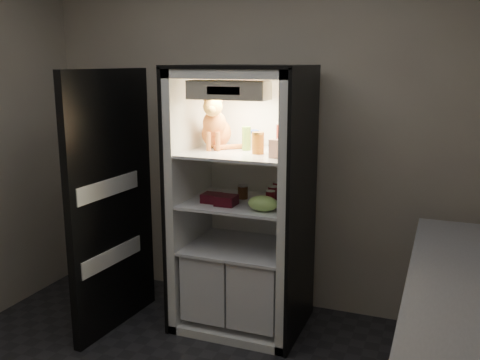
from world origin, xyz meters
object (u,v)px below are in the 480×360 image
object	(u,v)px
tabby_cat	(216,127)
grape_bag	(263,203)
cream_carton	(275,149)
soda_can_b	(273,195)
berry_box_left	(212,198)
soda_can_c	(270,199)
soda_can_a	(277,190)
salsa_jar	(258,143)
refrigerator	(244,219)
berry_box_right	(226,200)
parmesan_shaker	(246,138)
mayo_tub	(253,139)
condiment_jar	(243,192)
pepper_jar	(285,137)

from	to	relation	value
tabby_cat	grape_bag	size ratio (longest dim) A/B	2.01
cream_carton	soda_can_b	size ratio (longest dim) A/B	0.93
grape_bag	berry_box_left	world-z (taller)	grape_bag
soda_can_c	tabby_cat	bearing A→B (deg)	160.66
soda_can_c	soda_can_a	bearing A→B (deg)	96.20
salsa_jar	soda_can_c	xyz separation A→B (m)	(0.11, -0.06, -0.36)
refrigerator	grape_bag	world-z (taller)	refrigerator
refrigerator	berry_box_right	size ratio (longest dim) A/B	14.04
parmesan_shaker	cream_carton	size ratio (longest dim) A/B	1.39
soda_can_c	cream_carton	bearing A→B (deg)	-45.05
mayo_tub	cream_carton	world-z (taller)	mayo_tub
salsa_jar	soda_can_b	size ratio (longest dim) A/B	1.15
tabby_cat	berry_box_right	bearing A→B (deg)	-67.17
parmesan_shaker	soda_can_c	xyz separation A→B (m)	(0.23, -0.17, -0.37)
parmesan_shaker	salsa_jar	world-z (taller)	parmesan_shaker
salsa_jar	cream_carton	world-z (taller)	salsa_jar
tabby_cat	soda_can_b	size ratio (longest dim) A/B	3.21
condiment_jar	berry_box_right	xyz separation A→B (m)	(-0.04, -0.21, -0.02)
soda_can_b	soda_can_c	xyz separation A→B (m)	(0.01, -0.09, -0.00)
refrigerator	mayo_tub	bearing A→B (deg)	79.33
tabby_cat	berry_box_left	bearing A→B (deg)	-92.05
refrigerator	pepper_jar	size ratio (longest dim) A/B	9.09
parmesan_shaker	cream_carton	world-z (taller)	parmesan_shaker
mayo_tub	grape_bag	distance (m)	0.55
cream_carton	berry_box_left	distance (m)	0.60
soda_can_b	berry_box_left	distance (m)	0.43
soda_can_a	soda_can_b	world-z (taller)	soda_can_b
salsa_jar	soda_can_a	size ratio (longest dim) A/B	1.18
parmesan_shaker	pepper_jar	size ratio (longest dim) A/B	0.80
pepper_jar	grape_bag	world-z (taller)	pepper_jar
tabby_cat	salsa_jar	world-z (taller)	tabby_cat
cream_carton	mayo_tub	bearing A→B (deg)	130.68
soda_can_a	mayo_tub	bearing A→B (deg)	170.86
tabby_cat	soda_can_a	size ratio (longest dim) A/B	3.28
pepper_jar	berry_box_right	bearing A→B (deg)	-145.34
berry_box_left	soda_can_c	bearing A→B (deg)	1.54
pepper_jar	soda_can_a	bearing A→B (deg)	142.26
parmesan_shaker	soda_can_b	world-z (taller)	parmesan_shaker
pepper_jar	condiment_jar	distance (m)	0.50
berry_box_right	salsa_jar	bearing A→B (deg)	28.56
soda_can_b	condiment_jar	distance (m)	0.26
refrigerator	cream_carton	world-z (taller)	refrigerator
mayo_tub	soda_can_c	bearing A→B (deg)	-50.02
parmesan_shaker	pepper_jar	bearing A→B (deg)	4.59
salsa_jar	soda_can_a	xyz separation A→B (m)	(0.08, 0.18, -0.36)
cream_carton	condiment_jar	bearing A→B (deg)	145.93
mayo_tub	berry_box_left	size ratio (longest dim) A/B	1.04
salsa_jar	berry_box_left	size ratio (longest dim) A/B	1.18
parmesan_shaker	mayo_tub	distance (m)	0.11
tabby_cat	berry_box_left	size ratio (longest dim) A/B	3.29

